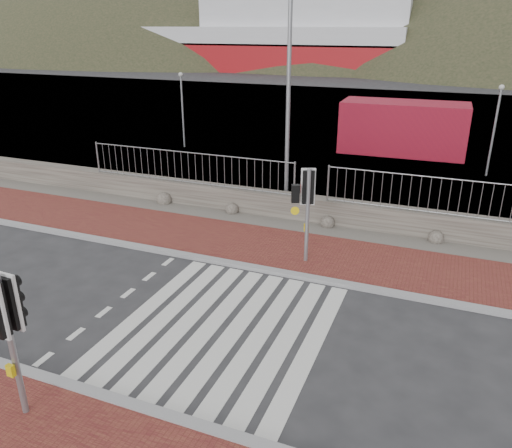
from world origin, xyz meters
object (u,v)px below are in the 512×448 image
at_px(traffic_signal_near, 6,318).
at_px(traffic_signal_far, 307,196).
at_px(ferry, 266,33).
at_px(streetlight, 293,76).
at_px(shipping_container, 403,128).

height_order(traffic_signal_near, traffic_signal_far, traffic_signal_far).
relative_size(ferry, traffic_signal_far, 17.43).
distance_m(streetlight, shipping_container, 11.83).
bearing_deg(streetlight, ferry, 104.56).
xyz_separation_m(traffic_signal_far, streetlight, (-1.83, 4.16, 2.82)).
distance_m(traffic_signal_far, streetlight, 5.35).
bearing_deg(streetlight, traffic_signal_far, -73.24).
height_order(traffic_signal_near, streetlight, streetlight).
distance_m(ferry, streetlight, 64.27).
bearing_deg(shipping_container, streetlight, -105.80).
xyz_separation_m(traffic_signal_far, shipping_container, (0.97, 15.10, -0.71)).
relative_size(ferry, traffic_signal_near, 17.70).
height_order(ferry, traffic_signal_far, ferry).
bearing_deg(traffic_signal_far, ferry, -90.90).
relative_size(traffic_signal_near, traffic_signal_far, 0.99).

